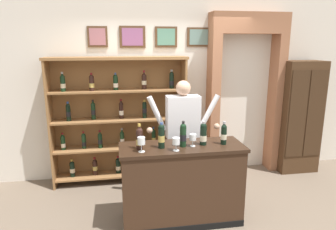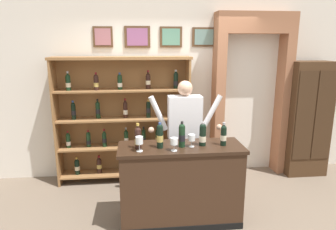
{
  "view_description": "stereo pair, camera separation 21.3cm",
  "coord_description": "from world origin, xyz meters",
  "px_view_note": "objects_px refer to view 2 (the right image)",
  "views": [
    {
      "loc": [
        -0.76,
        -3.27,
        2.12
      ],
      "look_at": [
        -0.17,
        0.22,
        1.28
      ],
      "focal_mm": 32.46,
      "sensor_mm": 36.0,
      "label": 1
    },
    {
      "loc": [
        -0.55,
        -3.3,
        2.12
      ],
      "look_at": [
        -0.17,
        0.22,
        1.28
      ],
      "focal_mm": 32.46,
      "sensor_mm": 36.0,
      "label": 2
    }
  ],
  "objects_px": {
    "tasting_counter": "(181,184)",
    "tasting_bottle_rosso": "(224,135)",
    "wine_glass_spare": "(139,141)",
    "tasting_bottle_super_tuscan": "(138,138)",
    "tasting_bottle_riserva": "(182,135)",
    "tasting_bottle_bianco": "(203,134)",
    "wine_glass_center": "(174,142)",
    "tasting_bottle_chianti": "(160,136)",
    "shopkeeper": "(185,127)",
    "wine_shelf": "(124,117)",
    "wine_glass_right": "(192,138)",
    "side_cabinet": "(307,119)"
  },
  "relations": [
    {
      "from": "wine_glass_right",
      "to": "wine_glass_spare",
      "type": "bearing_deg",
      "value": -171.93
    },
    {
      "from": "wine_glass_spare",
      "to": "tasting_bottle_chianti",
      "type": "bearing_deg",
      "value": 20.56
    },
    {
      "from": "tasting_bottle_super_tuscan",
      "to": "wine_shelf",
      "type": "bearing_deg",
      "value": 99.07
    },
    {
      "from": "shopkeeper",
      "to": "tasting_bottle_super_tuscan",
      "type": "bearing_deg",
      "value": -135.78
    },
    {
      "from": "tasting_bottle_chianti",
      "to": "tasting_bottle_rosso",
      "type": "bearing_deg",
      "value": 0.72
    },
    {
      "from": "tasting_bottle_bianco",
      "to": "tasting_bottle_riserva",
      "type": "bearing_deg",
      "value": -175.23
    },
    {
      "from": "tasting_bottle_super_tuscan",
      "to": "tasting_bottle_riserva",
      "type": "distance_m",
      "value": 0.5
    },
    {
      "from": "wine_shelf",
      "to": "wine_glass_center",
      "type": "bearing_deg",
      "value": -67.17
    },
    {
      "from": "wine_glass_spare",
      "to": "tasting_bottle_rosso",
      "type": "bearing_deg",
      "value": 5.69
    },
    {
      "from": "wine_shelf",
      "to": "wine_glass_center",
      "type": "relative_size",
      "value": 13.74
    },
    {
      "from": "side_cabinet",
      "to": "tasting_bottle_riserva",
      "type": "bearing_deg",
      "value": -151.23
    },
    {
      "from": "wine_shelf",
      "to": "tasting_bottle_chianti",
      "type": "xyz_separation_m",
      "value": [
        0.46,
        -1.31,
        0.09
      ]
    },
    {
      "from": "wine_shelf",
      "to": "wine_glass_right",
      "type": "xyz_separation_m",
      "value": [
        0.82,
        -1.32,
        0.04
      ]
    },
    {
      "from": "tasting_bottle_riserva",
      "to": "tasting_bottle_bianco",
      "type": "xyz_separation_m",
      "value": [
        0.25,
        0.02,
        -0.01
      ]
    },
    {
      "from": "side_cabinet",
      "to": "tasting_bottle_super_tuscan",
      "type": "bearing_deg",
      "value": -155.77
    },
    {
      "from": "tasting_counter",
      "to": "wine_glass_spare",
      "type": "xyz_separation_m",
      "value": [
        -0.48,
        -0.12,
        0.6
      ]
    },
    {
      "from": "tasting_counter",
      "to": "tasting_bottle_rosso",
      "type": "relative_size",
      "value": 5.27
    },
    {
      "from": "shopkeeper",
      "to": "wine_glass_center",
      "type": "xyz_separation_m",
      "value": [
        -0.24,
        -0.74,
        0.04
      ]
    },
    {
      "from": "side_cabinet",
      "to": "tasting_bottle_riserva",
      "type": "xyz_separation_m",
      "value": [
        -2.24,
        -1.23,
        0.18
      ]
    },
    {
      "from": "wine_glass_spare",
      "to": "tasting_bottle_bianco",
      "type": "bearing_deg",
      "value": 9.22
    },
    {
      "from": "tasting_bottle_chianti",
      "to": "wine_glass_center",
      "type": "bearing_deg",
      "value": -38.29
    },
    {
      "from": "tasting_bottle_bianco",
      "to": "tasting_bottle_rosso",
      "type": "distance_m",
      "value": 0.24
    },
    {
      "from": "tasting_bottle_rosso",
      "to": "tasting_bottle_riserva",
      "type": "bearing_deg",
      "value": 179.84
    },
    {
      "from": "wine_glass_center",
      "to": "tasting_bottle_rosso",
      "type": "bearing_deg",
      "value": 11.88
    },
    {
      "from": "tasting_bottle_chianti",
      "to": "tasting_bottle_bianco",
      "type": "distance_m",
      "value": 0.5
    },
    {
      "from": "wine_glass_right",
      "to": "wine_glass_center",
      "type": "xyz_separation_m",
      "value": [
        -0.22,
        -0.11,
        0.0
      ]
    },
    {
      "from": "tasting_bottle_super_tuscan",
      "to": "wine_glass_right",
      "type": "relative_size",
      "value": 2.0
    },
    {
      "from": "tasting_bottle_rosso",
      "to": "wine_glass_right",
      "type": "relative_size",
      "value": 1.88
    },
    {
      "from": "tasting_bottle_rosso",
      "to": "tasting_bottle_chianti",
      "type": "bearing_deg",
      "value": -179.28
    },
    {
      "from": "tasting_counter",
      "to": "wine_glass_spare",
      "type": "distance_m",
      "value": 0.78
    },
    {
      "from": "tasting_bottle_rosso",
      "to": "tasting_counter",
      "type": "bearing_deg",
      "value": 176.85
    },
    {
      "from": "tasting_bottle_super_tuscan",
      "to": "wine_glass_spare",
      "type": "distance_m",
      "value": 0.1
    },
    {
      "from": "tasting_counter",
      "to": "tasting_bottle_riserva",
      "type": "height_order",
      "value": "tasting_bottle_riserva"
    },
    {
      "from": "shopkeeper",
      "to": "tasting_bottle_rosso",
      "type": "height_order",
      "value": "shopkeeper"
    },
    {
      "from": "tasting_bottle_rosso",
      "to": "wine_glass_right",
      "type": "bearing_deg",
      "value": -178.13
    },
    {
      "from": "tasting_bottle_bianco",
      "to": "wine_glass_center",
      "type": "bearing_deg",
      "value": -157.37
    },
    {
      "from": "side_cabinet",
      "to": "wine_glass_center",
      "type": "relative_size",
      "value": 12.4
    },
    {
      "from": "tasting_bottle_rosso",
      "to": "wine_glass_center",
      "type": "height_order",
      "value": "tasting_bottle_rosso"
    },
    {
      "from": "wine_shelf",
      "to": "tasting_bottle_rosso",
      "type": "xyz_separation_m",
      "value": [
        1.19,
        -1.3,
        0.07
      ]
    },
    {
      "from": "shopkeeper",
      "to": "wine_glass_spare",
      "type": "height_order",
      "value": "shopkeeper"
    },
    {
      "from": "wine_shelf",
      "to": "side_cabinet",
      "type": "height_order",
      "value": "wine_shelf"
    },
    {
      "from": "side_cabinet",
      "to": "tasting_bottle_bianco",
      "type": "distance_m",
      "value": 2.34
    },
    {
      "from": "wine_shelf",
      "to": "tasting_counter",
      "type": "distance_m",
      "value": 1.55
    },
    {
      "from": "tasting_bottle_super_tuscan",
      "to": "tasting_bottle_riserva",
      "type": "bearing_deg",
      "value": 0.32
    },
    {
      "from": "tasting_bottle_riserva",
      "to": "tasting_bottle_super_tuscan",
      "type": "bearing_deg",
      "value": -179.68
    },
    {
      "from": "tasting_counter",
      "to": "wine_glass_center",
      "type": "xyz_separation_m",
      "value": [
        -0.1,
        -0.15,
        0.59
      ]
    },
    {
      "from": "wine_shelf",
      "to": "wine_glass_spare",
      "type": "bearing_deg",
      "value": -81.02
    },
    {
      "from": "tasting_bottle_super_tuscan",
      "to": "wine_glass_center",
      "type": "height_order",
      "value": "tasting_bottle_super_tuscan"
    },
    {
      "from": "wine_shelf",
      "to": "side_cabinet",
      "type": "distance_m",
      "value": 2.95
    },
    {
      "from": "side_cabinet",
      "to": "tasting_bottle_chianti",
      "type": "relative_size",
      "value": 6.22
    }
  ]
}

